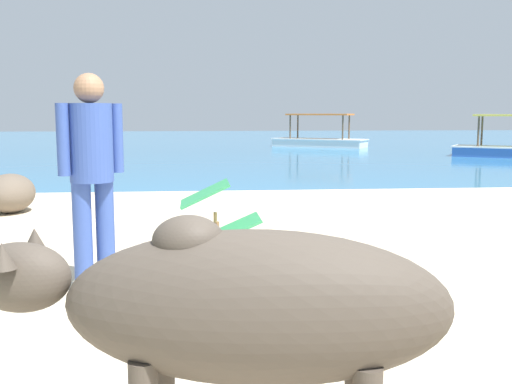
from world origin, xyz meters
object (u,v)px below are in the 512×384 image
at_px(person_standing, 92,165).
at_px(boat_white, 319,140).
at_px(deck_chair_far, 222,212).
at_px(cow, 243,308).

relative_size(person_standing, boat_white, 0.43).
relative_size(deck_chair_far, person_standing, 0.48).
bearing_deg(person_standing, cow, 168.12).
xyz_separation_m(cow, boat_white, (4.43, 21.14, -0.40)).
xyz_separation_m(deck_chair_far, person_standing, (-1.00, -1.13, 0.56)).
distance_m(person_standing, boat_white, 19.43).
distance_m(cow, boat_white, 21.61).
bearing_deg(person_standing, boat_white, -49.08).
distance_m(cow, person_standing, 2.68).
xyz_separation_m(cow, deck_chair_far, (0.04, 3.62, -0.26)).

